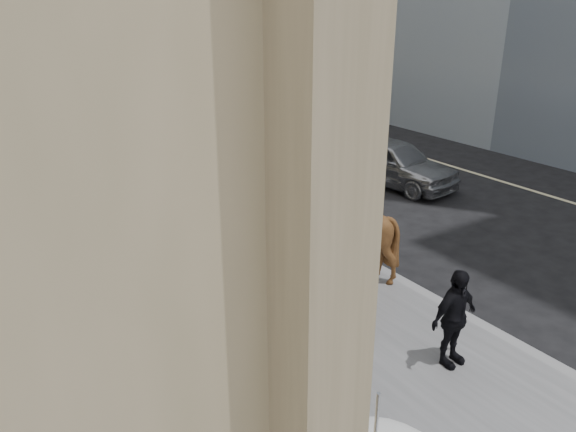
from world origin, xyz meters
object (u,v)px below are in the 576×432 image
object	(u,v)px
pedestrian	(454,318)
mounted_horse_left	(244,296)
car_silver	(393,162)
car_grey	(269,97)
mounted_horse_right	(343,232)

from	to	relation	value
pedestrian	mounted_horse_left	bearing A→B (deg)	140.11
car_silver	car_grey	world-z (taller)	car_silver
mounted_horse_left	pedestrian	world-z (taller)	mounted_horse_left
mounted_horse_left	pedestrian	size ratio (longest dim) A/B	1.60
mounted_horse_right	car_silver	size ratio (longest dim) A/B	0.60
pedestrian	car_grey	size ratio (longest dim) A/B	0.35
pedestrian	car_grey	world-z (taller)	pedestrian
mounted_horse_right	pedestrian	bearing A→B (deg)	73.03
pedestrian	car_grey	xyz separation A→B (m)	(9.47, 20.64, -0.26)
mounted_horse_left	car_grey	distance (m)	22.17
pedestrian	car_silver	bearing A→B (deg)	49.97
car_silver	car_grey	xyz separation A→B (m)	(3.39, 12.93, -0.05)
mounted_horse_left	car_grey	xyz separation A→B (m)	(12.15, 18.54, -0.54)
mounted_horse_right	car_grey	world-z (taller)	mounted_horse_right
car_silver	pedestrian	bearing A→B (deg)	-136.21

